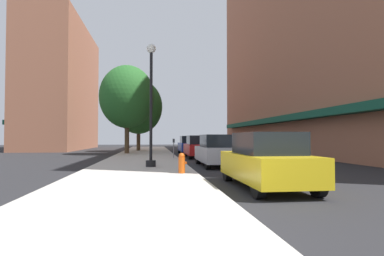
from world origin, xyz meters
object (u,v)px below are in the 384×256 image
object	(u,v)px
car_blue	(189,145)
parking_meter_near	(174,146)
tree_near	(127,97)
fire_hydrant	(182,163)
car_red	(198,147)
tree_mid	(139,107)
car_yellow	(266,161)
lamppost	(151,102)
car_silver	(217,151)

from	to	relation	value
car_blue	parking_meter_near	bearing A→B (deg)	-102.52
tree_near	car_blue	size ratio (longest dim) A/B	1.82
fire_hydrant	car_red	distance (m)	11.10
tree_mid	car_yellow	bearing A→B (deg)	-78.90
lamppost	car_blue	size ratio (longest dim) A/B	1.37
parking_meter_near	car_silver	bearing A→B (deg)	-69.18
tree_mid	tree_near	bearing A→B (deg)	-97.47
tree_near	car_blue	world-z (taller)	tree_near
parking_meter_near	tree_mid	world-z (taller)	tree_mid
fire_hydrant	car_blue	bearing A→B (deg)	82.42
lamppost	car_red	distance (m)	9.02
fire_hydrant	tree_mid	size ratio (longest dim) A/B	0.10
parking_meter_near	tree_near	distance (m)	8.90
tree_near	car_silver	size ratio (longest dim) A/B	1.82
car_red	tree_mid	bearing A→B (deg)	112.18
lamppost	parking_meter_near	size ratio (longest dim) A/B	4.50
fire_hydrant	car_blue	world-z (taller)	car_blue
fire_hydrant	lamppost	bearing A→B (deg)	112.90
lamppost	parking_meter_near	world-z (taller)	lamppost
tree_mid	car_blue	xyz separation A→B (m)	(4.89, -4.99, -4.00)
parking_meter_near	car_yellow	bearing A→B (deg)	-80.96
fire_hydrant	parking_meter_near	world-z (taller)	parking_meter_near
car_yellow	car_blue	xyz separation A→B (m)	(0.00, 19.94, 0.00)
fire_hydrant	tree_near	bearing A→B (deg)	102.01
fire_hydrant	parking_meter_near	bearing A→B (deg)	88.22
tree_mid	car_yellow	world-z (taller)	tree_mid
parking_meter_near	car_red	distance (m)	2.64
car_silver	car_yellow	bearing A→B (deg)	-89.54
parking_meter_near	tree_mid	bearing A→B (deg)	103.05
car_red	lamppost	bearing A→B (deg)	-115.35
car_yellow	car_blue	size ratio (longest dim) A/B	1.00
fire_hydrant	car_red	xyz separation A→B (m)	(2.23, 10.87, 0.29)
lamppost	car_blue	bearing A→B (deg)	76.05
tree_near	car_silver	distance (m)	14.01
car_yellow	car_blue	bearing A→B (deg)	89.75
parking_meter_near	car_silver	world-z (taller)	car_silver
car_silver	fire_hydrant	bearing A→B (deg)	-118.96
car_yellow	car_silver	size ratio (longest dim) A/B	1.00
fire_hydrant	car_yellow	xyz separation A→B (m)	(2.23, -3.17, 0.29)
car_blue	tree_near	bearing A→B (deg)	-170.74
parking_meter_near	car_red	bearing A→B (deg)	42.37
lamppost	car_red	xyz separation A→B (m)	(3.45, 7.98, -2.39)
lamppost	fire_hydrant	distance (m)	4.12
fire_hydrant	car_blue	xyz separation A→B (m)	(2.23, 16.77, 0.29)
car_red	parking_meter_near	bearing A→B (deg)	-139.61
parking_meter_near	tree_near	size ratio (longest dim) A/B	0.17
tree_mid	car_silver	bearing A→B (deg)	-74.65
car_silver	parking_meter_near	bearing A→B (deg)	111.28
car_blue	lamppost	bearing A→B (deg)	-102.24
tree_near	car_red	size ratio (longest dim) A/B	1.82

